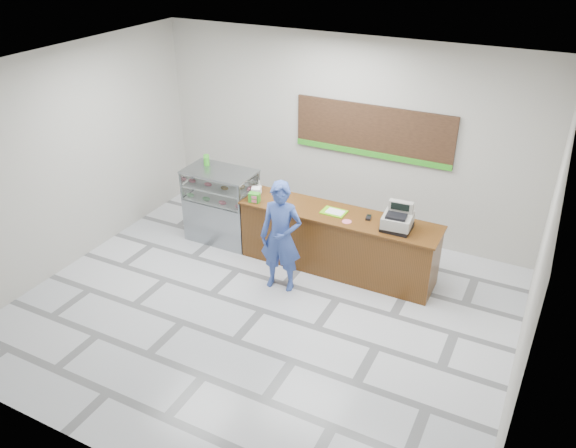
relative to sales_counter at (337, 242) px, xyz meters
The scene contains 16 objects.
floor 1.72m from the sales_counter, 109.54° to the right, with size 7.00×7.00×0.00m, color silver.
back_wall 1.98m from the sales_counter, 110.77° to the left, with size 7.00×7.00×0.00m, color #B5B1A7.
ceiling 3.41m from the sales_counter, 109.54° to the right, with size 7.00×7.00×0.00m, color silver.
sales_counter is the anchor object (origin of this frame).
display_case 2.23m from the sales_counter, behind, with size 1.22×0.72×1.33m.
menu_board 2.00m from the sales_counter, 90.00° to the left, with size 2.80×0.06×0.90m.
cash_register 1.17m from the sales_counter, ahead, with size 0.46×0.48×0.40m.
card_terminal 0.71m from the sales_counter, ahead, with size 0.08×0.15×0.04m, color black.
serving_tray 0.53m from the sales_counter, behind, with size 0.39×0.29×0.02m.
napkin_box 1.61m from the sales_counter, behind, with size 0.15×0.15×0.13m, color white.
straw_cup 1.61m from the sales_counter, behind, with size 0.08×0.08×0.12m, color silver.
promo_box 1.54m from the sales_counter, behind, with size 0.18×0.12×0.16m, color green.
donut_decal 0.59m from the sales_counter, 41.42° to the right, with size 0.15×0.15×0.00m, color #E9657E.
green_cup_left 2.76m from the sales_counter, behind, with size 0.10×0.10×0.15m, color green.
green_cup_right 2.70m from the sales_counter, behind, with size 0.10×0.10×0.16m, color green.
customer 1.10m from the sales_counter, 124.63° to the right, with size 0.65×0.43×1.79m, color #344C9B.
Camera 1 is at (3.38, -5.79, 5.17)m, focal length 35.00 mm.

